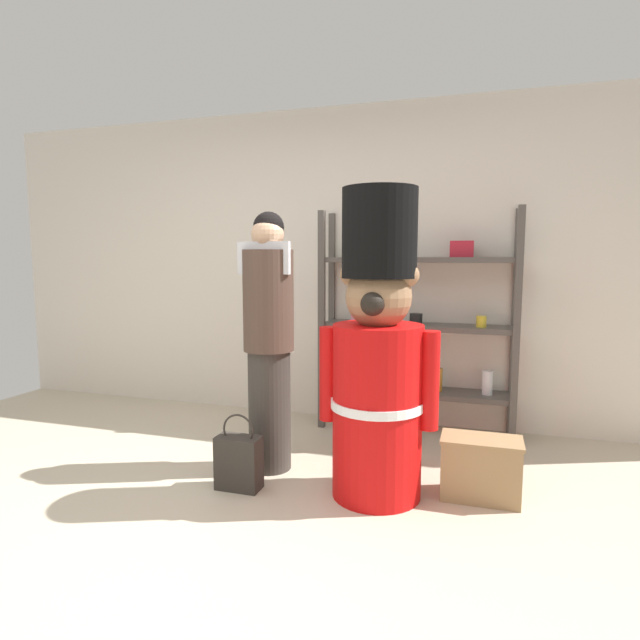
{
  "coord_description": "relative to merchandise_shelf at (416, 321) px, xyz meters",
  "views": [
    {
      "loc": [
        1.21,
        -2.11,
        1.37
      ],
      "look_at": [
        0.29,
        0.84,
        1.0
      ],
      "focal_mm": 29.29,
      "sensor_mm": 36.0,
      "label": 1
    }
  ],
  "objects": [
    {
      "name": "ground_plane",
      "position": [
        -0.73,
        -1.98,
        -0.88
      ],
      "size": [
        6.4,
        6.4,
        0.0
      ],
      "primitive_type": "plane",
      "color": "beige"
    },
    {
      "name": "back_wall",
      "position": [
        -0.73,
        0.22,
        0.42
      ],
      "size": [
        6.4,
        0.12,
        2.6
      ],
      "primitive_type": "cube",
      "color": "silver",
      "rests_on": "ground_plane"
    },
    {
      "name": "merchandise_shelf",
      "position": [
        0.0,
        0.0,
        0.0
      ],
      "size": [
        1.51,
        0.35,
        1.74
      ],
      "color": "#4C4742",
      "rests_on": "ground_plane"
    },
    {
      "name": "teddy_bear_guard",
      "position": [
        -0.06,
        -1.23,
        -0.08
      ],
      "size": [
        0.69,
        0.53,
        1.75
      ],
      "color": "red",
      "rests_on": "ground_plane"
    },
    {
      "name": "person_shopper",
      "position": [
        -0.8,
        -1.05,
        -0.01
      ],
      "size": [
        0.34,
        0.32,
        1.66
      ],
      "color": "#38332D",
      "rests_on": "ground_plane"
    },
    {
      "name": "shopping_bag",
      "position": [
        -0.86,
        -1.39,
        -0.71
      ],
      "size": [
        0.26,
        0.14,
        0.46
      ],
      "color": "#332D28",
      "rests_on": "ground_plane"
    },
    {
      "name": "display_crate",
      "position": [
        0.51,
        -1.1,
        -0.7
      ],
      "size": [
        0.45,
        0.25,
        0.35
      ],
      "color": "#9E7A51",
      "rests_on": "ground_plane"
    }
  ]
}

